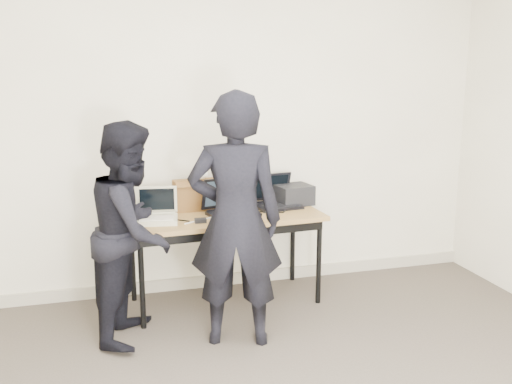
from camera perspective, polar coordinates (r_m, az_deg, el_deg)
name	(u,v)px	position (r m, az deg, el deg)	size (l,w,h in m)	color
room	(331,181)	(2.55, 7.48, 1.12)	(4.60, 4.60, 2.80)	#443C34
desk	(225,222)	(4.43, -3.12, -3.05)	(1.54, 0.74, 0.72)	olive
laptop_beige	(157,215)	(4.30, -9.88, -2.23)	(0.34, 0.33, 0.24)	beige
laptop_center	(230,206)	(4.44, -2.66, -1.41)	(0.43, 0.42, 0.28)	black
laptop_right	(275,199)	(4.68, 1.90, -0.70)	(0.39, 0.38, 0.26)	black
leather_satchel	(197,194)	(4.57, -5.96, -0.21)	(0.37, 0.20, 0.25)	brown
tissue	(200,175)	(4.55, -5.65, 1.75)	(0.13, 0.10, 0.08)	white
equipment_box	(294,195)	(4.75, 3.80, -0.27)	(0.28, 0.24, 0.16)	black
power_brick	(200,221)	(4.21, -5.57, -2.86)	(0.08, 0.05, 0.03)	black
cables	(231,214)	(4.43, -2.55, -2.21)	(1.15, 0.44, 0.01)	black
person_typist	(235,221)	(3.75, -2.08, -2.87)	(0.62, 0.41, 1.71)	black
person_observer	(132,231)	(3.96, -12.28, -3.87)	(0.73, 0.57, 1.50)	black
baseboard	(225,279)	(4.97, -3.08, -8.70)	(4.50, 0.03, 0.10)	#A69E8A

